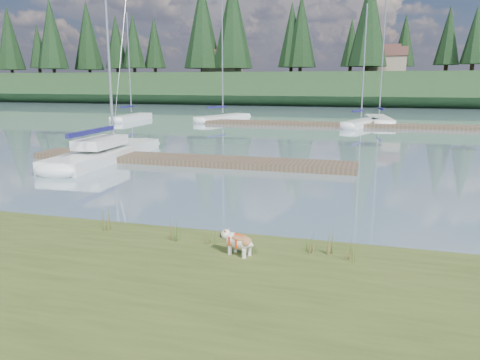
% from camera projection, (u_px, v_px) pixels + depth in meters
% --- Properties ---
extents(ground, '(200.00, 200.00, 0.00)m').
position_uv_depth(ground, '(320.00, 126.00, 41.26)').
color(ground, '#7D99A5').
rests_on(ground, ground).
extents(bank, '(60.00, 9.00, 0.35)m').
position_uv_depth(bank, '(62.00, 322.00, 7.36)').
color(bank, '#414E1E').
rests_on(bank, ground).
extents(ridge, '(200.00, 20.00, 5.00)m').
position_uv_depth(ridge, '(348.00, 89.00, 81.19)').
color(ridge, '#1C3319').
rests_on(ridge, ground).
extents(bulldog, '(0.82, 0.52, 0.48)m').
position_uv_depth(bulldog, '(239.00, 241.00, 9.68)').
color(bulldog, silver).
rests_on(bulldog, bank).
extents(sailboat_main, '(2.44, 9.97, 14.10)m').
position_uv_depth(sailboat_main, '(113.00, 149.00, 24.13)').
color(sailboat_main, white).
rests_on(sailboat_main, ground).
extents(dock_near, '(16.00, 2.00, 0.30)m').
position_uv_depth(dock_near, '(187.00, 160.00, 22.55)').
color(dock_near, '#4C3D2C').
rests_on(dock_near, ground).
extents(dock_far, '(26.00, 2.20, 0.30)m').
position_uv_depth(dock_far, '(343.00, 125.00, 40.69)').
color(dock_far, '#4C3D2C').
rests_on(dock_far, ground).
extents(sailboat_bg_0, '(1.52, 7.15, 10.44)m').
position_uv_depth(sailboat_bg_0, '(135.00, 117.00, 47.43)').
color(sailboat_bg_0, white).
rests_on(sailboat_bg_0, ground).
extents(sailboat_bg_1, '(4.19, 8.09, 11.96)m').
position_uv_depth(sailboat_bg_1, '(227.00, 117.00, 46.78)').
color(sailboat_bg_1, white).
rests_on(sailboat_bg_1, ground).
extents(sailboat_bg_2, '(3.43, 6.79, 10.24)m').
position_uv_depth(sailboat_bg_2, '(363.00, 122.00, 40.90)').
color(sailboat_bg_2, white).
rests_on(sailboat_bg_2, ground).
extents(sailboat_bg_3, '(2.90, 9.27, 13.26)m').
position_uv_depth(sailboat_bg_3, '(378.00, 119.00, 44.74)').
color(sailboat_bg_3, white).
rests_on(sailboat_bg_3, ground).
extents(weed_0, '(0.17, 0.14, 0.58)m').
position_uv_depth(weed_0, '(175.00, 231.00, 10.51)').
color(weed_0, '#475B23').
rests_on(weed_0, bank).
extents(weed_1, '(0.17, 0.14, 0.51)m').
position_uv_depth(weed_1, '(211.00, 235.00, 10.32)').
color(weed_1, '#475B23').
rests_on(weed_1, bank).
extents(weed_2, '(0.17, 0.14, 0.62)m').
position_uv_depth(weed_2, '(328.00, 242.00, 9.72)').
color(weed_2, '#475B23').
rests_on(weed_2, bank).
extents(weed_3, '(0.17, 0.14, 0.58)m').
position_uv_depth(weed_3, '(106.00, 220.00, 11.30)').
color(weed_3, '#475B23').
rests_on(weed_3, bank).
extents(weed_4, '(0.17, 0.14, 0.48)m').
position_uv_depth(weed_4, '(309.00, 244.00, 9.79)').
color(weed_4, '#475B23').
rests_on(weed_4, bank).
extents(weed_5, '(0.17, 0.14, 0.54)m').
position_uv_depth(weed_5, '(353.00, 250.00, 9.34)').
color(weed_5, '#475B23').
rests_on(weed_5, bank).
extents(mud_lip, '(60.00, 0.50, 0.14)m').
position_uv_depth(mud_lip, '(175.00, 239.00, 11.52)').
color(mud_lip, '#33281C').
rests_on(mud_lip, ground).
extents(conifer_0, '(5.72, 5.72, 14.15)m').
position_uv_depth(conifer_0, '(51.00, 33.00, 88.19)').
color(conifer_0, '#382619').
rests_on(conifer_0, ridge).
extents(conifer_1, '(4.40, 4.40, 11.30)m').
position_uv_depth(conifer_1, '(133.00, 41.00, 88.21)').
color(conifer_1, '#382619').
rests_on(conifer_1, ridge).
extents(conifer_2, '(6.60, 6.60, 16.05)m').
position_uv_depth(conifer_2, '(202.00, 24.00, 80.90)').
color(conifer_2, '#382619').
rests_on(conifer_2, ridge).
extents(conifer_3, '(4.84, 4.84, 12.25)m').
position_uv_depth(conifer_3, '(292.00, 35.00, 81.01)').
color(conifer_3, '#382619').
rests_on(conifer_3, ridge).
extents(conifer_4, '(6.16, 6.16, 15.10)m').
position_uv_depth(conifer_4, '(369.00, 19.00, 71.59)').
color(conifer_4, '#382619').
rests_on(conifer_4, ridge).
extents(conifer_5, '(3.96, 3.96, 10.35)m').
position_uv_depth(conifer_5, '(449.00, 35.00, 72.61)').
color(conifer_5, '#382619').
rests_on(conifer_5, ridge).
extents(house_0, '(6.30, 5.30, 4.65)m').
position_uv_depth(house_0, '(223.00, 61.00, 83.27)').
color(house_0, gray).
rests_on(house_0, ridge).
extents(house_1, '(6.30, 5.30, 4.65)m').
position_uv_depth(house_1, '(387.00, 60.00, 76.69)').
color(house_1, gray).
rests_on(house_1, ridge).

